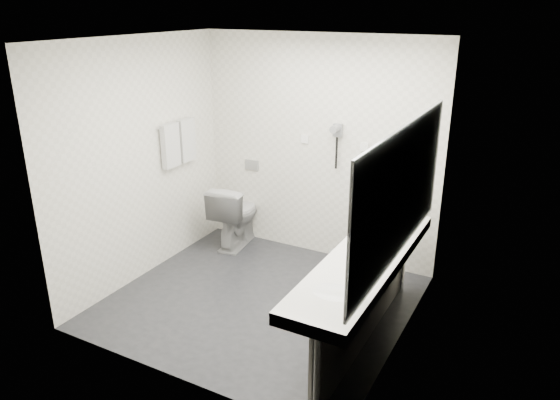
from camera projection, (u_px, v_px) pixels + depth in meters
The scene contains 31 objects.
floor at pixel (260, 301), 5.28m from camera, with size 2.80×2.80×0.00m, color #26262B.
ceiling at pixel (256, 39), 4.40m from camera, with size 2.80×2.80×0.00m, color white.
wall_back at pixel (317, 149), 5.91m from camera, with size 2.80×2.80×0.00m, color white.
wall_front at pixel (165, 233), 3.77m from camera, with size 2.80×2.80×0.00m, color white.
wall_left at pixel (141, 161), 5.46m from camera, with size 2.60×2.60×0.00m, color white.
wall_right at pixel (409, 208), 4.22m from camera, with size 2.60×2.60×0.00m, color white.
vanity_counter at pixel (365, 262), 4.33m from camera, with size 0.55×2.20×0.10m, color white.
vanity_panel at pixel (365, 307), 4.47m from camera, with size 0.03×2.15×0.75m, color gray.
vanity_post_near at pixel (316, 381), 3.60m from camera, with size 0.06×0.06×0.75m, color silver.
vanity_post_far at pixel (403, 259), 5.31m from camera, with size 0.06×0.06×0.75m, color silver.
mirror at pixel (402, 192), 3.99m from camera, with size 0.02×2.20×1.05m, color #B2BCC6.
basin_near at pixel (334, 294), 3.78m from camera, with size 0.40×0.31×0.05m, color white.
basin_far at pixel (389, 230), 4.86m from camera, with size 0.40×0.31×0.05m, color white.
faucet_near at pixel (360, 290), 3.67m from camera, with size 0.04×0.04×0.15m, color silver.
faucet_far at pixel (411, 225), 4.74m from camera, with size 0.04×0.04×0.15m, color silver.
soap_bottle_a at pixel (364, 245), 4.39m from camera, with size 0.04×0.04×0.10m, color silver.
soap_bottle_c at pixel (362, 258), 4.16m from camera, with size 0.04×0.04×0.11m, color silver.
glass_left at pixel (387, 240), 4.48m from camera, with size 0.06×0.06×0.11m, color silver.
glass_right at pixel (391, 236), 4.55m from camera, with size 0.06×0.06×0.11m, color silver.
toilet at pixel (236, 214), 6.40m from camera, with size 0.44×0.77×0.78m, color white.
flush_plate at pixel (252, 165), 6.38m from camera, with size 0.18×0.02×0.12m, color #B2B5BA.
pedal_bin at pixel (337, 263), 5.78m from camera, with size 0.18×0.18×0.25m, color #B2B5BA.
bin_lid at pixel (337, 252), 5.73m from camera, with size 0.18×0.18×0.01m, color #B2B5BA.
towel_rail at pixel (177, 123), 5.79m from camera, with size 0.02×0.02×0.62m, color silver.
towel_near at pixel (171, 146), 5.75m from camera, with size 0.07×0.24×0.48m, color silver.
towel_far at pixel (187, 140), 5.98m from camera, with size 0.07×0.24×0.48m, color silver.
dryer_cradle at pixel (338, 130), 5.69m from camera, with size 0.10×0.04×0.14m, color gray.
dryer_barrel at pixel (335, 129), 5.62m from camera, with size 0.08×0.08×0.14m, color gray.
dryer_cord at pixel (336, 153), 5.76m from camera, with size 0.02×0.02×0.35m, color black.
switch_plate_a at pixel (305, 139), 5.93m from camera, with size 0.09×0.02×0.09m, color white.
switch_plate_b at pixel (364, 147), 5.62m from camera, with size 0.09×0.02×0.09m, color white.
Camera 1 is at (2.36, -3.94, 2.79)m, focal length 34.07 mm.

